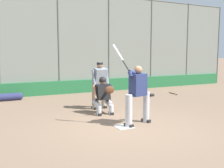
{
  "coord_description": "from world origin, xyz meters",
  "views": [
    {
      "loc": [
        3.33,
        5.98,
        1.98
      ],
      "look_at": [
        -0.14,
        -1.0,
        1.05
      ],
      "focal_mm": 42.0,
      "sensor_mm": 36.0,
      "label": 1
    }
  ],
  "objects_px": {
    "fielding_glove_on_dirt": "(151,95)",
    "batter_at_plate": "(138,93)",
    "spare_bat_near_backstop": "(172,93)",
    "equipment_bag_dugout_side": "(8,97)",
    "umpire_home": "(100,84)",
    "catcher_behind_plate": "(103,95)"
  },
  "relations": [
    {
      "from": "fielding_glove_on_dirt",
      "to": "batter_at_plate",
      "type": "bearing_deg",
      "value": 50.54
    },
    {
      "from": "spare_bat_near_backstop",
      "to": "equipment_bag_dugout_side",
      "type": "relative_size",
      "value": 0.68
    },
    {
      "from": "spare_bat_near_backstop",
      "to": "fielding_glove_on_dirt",
      "type": "bearing_deg",
      "value": 111.71
    },
    {
      "from": "fielding_glove_on_dirt",
      "to": "equipment_bag_dugout_side",
      "type": "bearing_deg",
      "value": -15.94
    },
    {
      "from": "spare_bat_near_backstop",
      "to": "batter_at_plate",
      "type": "bearing_deg",
      "value": 145.47
    },
    {
      "from": "batter_at_plate",
      "to": "umpire_home",
      "type": "relative_size",
      "value": 1.33
    },
    {
      "from": "catcher_behind_plate",
      "to": "fielding_glove_on_dirt",
      "type": "distance_m",
      "value": 4.12
    },
    {
      "from": "equipment_bag_dugout_side",
      "to": "catcher_behind_plate",
      "type": "bearing_deg",
      "value": 123.3
    },
    {
      "from": "spare_bat_near_backstop",
      "to": "catcher_behind_plate",
      "type": "bearing_deg",
      "value": 130.43
    },
    {
      "from": "batter_at_plate",
      "to": "catcher_behind_plate",
      "type": "height_order",
      "value": "batter_at_plate"
    },
    {
      "from": "umpire_home",
      "to": "spare_bat_near_backstop",
      "type": "bearing_deg",
      "value": -167.43
    },
    {
      "from": "umpire_home",
      "to": "equipment_bag_dugout_side",
      "type": "relative_size",
      "value": 1.37
    },
    {
      "from": "spare_bat_near_backstop",
      "to": "fielding_glove_on_dirt",
      "type": "xyz_separation_m",
      "value": [
        1.35,
        0.19,
        0.03
      ]
    },
    {
      "from": "batter_at_plate",
      "to": "fielding_glove_on_dirt",
      "type": "xyz_separation_m",
      "value": [
        -3.12,
        -3.79,
        -0.83
      ]
    },
    {
      "from": "catcher_behind_plate",
      "to": "umpire_home",
      "type": "relative_size",
      "value": 0.73
    },
    {
      "from": "umpire_home",
      "to": "equipment_bag_dugout_side",
      "type": "xyz_separation_m",
      "value": [
        2.79,
        -3.15,
        -0.73
      ]
    },
    {
      "from": "catcher_behind_plate",
      "to": "spare_bat_near_backstop",
      "type": "distance_m",
      "value": 5.39
    },
    {
      "from": "umpire_home",
      "to": "equipment_bag_dugout_side",
      "type": "height_order",
      "value": "umpire_home"
    },
    {
      "from": "spare_bat_near_backstop",
      "to": "equipment_bag_dugout_side",
      "type": "xyz_separation_m",
      "value": [
        7.36,
        -1.53,
        0.12
      ]
    },
    {
      "from": "catcher_behind_plate",
      "to": "umpire_home",
      "type": "bearing_deg",
      "value": -99.23
    },
    {
      "from": "spare_bat_near_backstop",
      "to": "equipment_bag_dugout_side",
      "type": "distance_m",
      "value": 7.52
    },
    {
      "from": "equipment_bag_dugout_side",
      "to": "spare_bat_near_backstop",
      "type": "bearing_deg",
      "value": 168.27
    }
  ]
}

